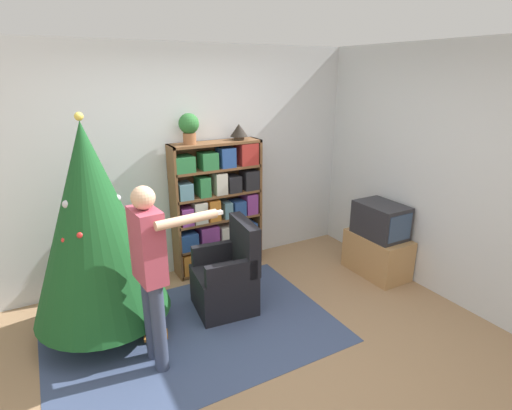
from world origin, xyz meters
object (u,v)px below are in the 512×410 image
at_px(bookshelf, 218,209).
at_px(armchair, 228,279).
at_px(table_lamp, 239,131).
at_px(potted_plant, 189,126).
at_px(standing_person, 151,265).
at_px(television, 381,220).
at_px(christmas_tree, 94,223).

xyz_separation_m(bookshelf, armchair, (-0.28, -0.85, -0.44)).
relative_size(armchair, table_lamp, 4.60).
relative_size(bookshelf, table_lamp, 7.77).
bearing_deg(bookshelf, potted_plant, 178.17).
distance_m(standing_person, potted_plant, 1.78).
bearing_deg(armchair, table_lamp, 151.87).
relative_size(bookshelf, standing_person, 1.02).
height_order(television, standing_person, standing_person).
distance_m(christmas_tree, standing_person, 0.74).
height_order(bookshelf, standing_person, bookshelf).
height_order(television, armchair, armchair).
height_order(christmas_tree, standing_person, christmas_tree).
bearing_deg(potted_plant, armchair, -88.91).
bearing_deg(table_lamp, bookshelf, -178.18).
relative_size(television, potted_plant, 1.76).
distance_m(bookshelf, christmas_tree, 1.61).
bearing_deg(armchair, bookshelf, 167.53).
distance_m(standing_person, table_lamp, 2.09).
bearing_deg(christmas_tree, potted_plant, 30.86).
height_order(television, table_lamp, table_lamp).
distance_m(christmas_tree, armchair, 1.39).
bearing_deg(television, table_lamp, 140.65).
bearing_deg(bookshelf, table_lamp, 1.82).
distance_m(armchair, potted_plant, 1.66).
distance_m(christmas_tree, table_lamp, 1.95).
distance_m(bookshelf, television, 1.90).
bearing_deg(potted_plant, christmas_tree, -149.14).
bearing_deg(armchair, standing_person, -55.60).
bearing_deg(bookshelf, television, -33.40).
height_order(bookshelf, television, bookshelf).
xyz_separation_m(television, standing_person, (-2.71, -0.28, 0.22)).
relative_size(bookshelf, christmas_tree, 0.78).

